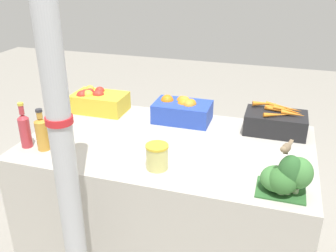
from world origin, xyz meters
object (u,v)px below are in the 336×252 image
object	(u,v)px
support_pole	(62,144)
juice_bottle_cloudy	(60,133)
orange_crate	(182,110)
sparrow_bird	(286,148)
juice_bottle_ruby	(25,129)
pickle_jar	(157,157)
carrot_crate	(276,122)
juice_bottle_amber	(42,133)
apple_crate	(98,101)
broccoli_pile	(287,177)

from	to	relation	value
support_pole	juice_bottle_cloudy	distance (m)	0.48
orange_crate	juice_bottle_cloudy	distance (m)	0.80
support_pole	sparrow_bird	bearing A→B (deg)	19.94
juice_bottle_ruby	sparrow_bird	xyz separation A→B (m)	(1.38, -0.04, 0.12)
orange_crate	juice_bottle_ruby	bearing A→B (deg)	-140.43
juice_bottle_cloudy	pickle_jar	distance (m)	0.56
carrot_crate	juice_bottle_amber	size ratio (longest dim) A/B	1.51
apple_crate	pickle_jar	distance (m)	0.88
carrot_crate	juice_bottle_ruby	distance (m)	1.46
support_pole	juice_bottle_amber	distance (m)	0.55
apple_crate	broccoli_pile	xyz separation A→B (m)	(1.26, -0.65, 0.01)
juice_bottle_ruby	sparrow_bird	size ratio (longest dim) A/B	1.98
broccoli_pile	orange_crate	bearing A→B (deg)	135.06
juice_bottle_cloudy	pickle_jar	xyz separation A→B (m)	(0.55, -0.01, -0.05)
broccoli_pile	juice_bottle_amber	distance (m)	1.29
broccoli_pile	sparrow_bird	distance (m)	0.14
orange_crate	juice_bottle_amber	size ratio (longest dim) A/B	1.51
apple_crate	juice_bottle_cloudy	bearing A→B (deg)	-82.24
support_pole	orange_crate	distance (m)	1.03
pickle_jar	juice_bottle_ruby	bearing A→B (deg)	179.46
carrot_crate	juice_bottle_amber	bearing A→B (deg)	-153.40
pickle_jar	orange_crate	bearing A→B (deg)	93.61
broccoli_pile	apple_crate	bearing A→B (deg)	152.51
juice_bottle_ruby	apple_crate	bearing A→B (deg)	76.87
juice_bottle_cloudy	juice_bottle_amber	bearing A→B (deg)	-180.00
juice_bottle_amber	carrot_crate	bearing A→B (deg)	26.60
orange_crate	juice_bottle_ruby	size ratio (longest dim) A/B	1.37
carrot_crate	sparrow_bird	xyz separation A→B (m)	(0.05, -0.65, 0.16)
support_pole	orange_crate	size ratio (longest dim) A/B	6.11
carrot_crate	broccoli_pile	distance (m)	0.66
support_pole	juice_bottle_ruby	world-z (taller)	support_pole
juice_bottle_cloudy	orange_crate	bearing A→B (deg)	49.85
carrot_crate	sparrow_bird	distance (m)	0.67
carrot_crate	juice_bottle_ruby	size ratio (longest dim) A/B	1.37
juice_bottle_ruby	pickle_jar	world-z (taller)	juice_bottle_ruby
orange_crate	apple_crate	bearing A→B (deg)	-179.53
orange_crate	pickle_jar	distance (m)	0.62
support_pole	carrot_crate	world-z (taller)	support_pole
apple_crate	sparrow_bird	size ratio (longest dim) A/B	2.73
orange_crate	juice_bottle_cloudy	world-z (taller)	juice_bottle_cloudy
orange_crate	juice_bottle_ruby	xyz separation A→B (m)	(-0.74, -0.61, 0.03)
support_pole	pickle_jar	size ratio (longest dim) A/B	16.89
apple_crate	carrot_crate	world-z (taller)	carrot_crate
orange_crate	sparrow_bird	size ratio (longest dim) A/B	2.73
apple_crate	juice_bottle_cloudy	size ratio (longest dim) A/B	1.30
juice_bottle_amber	juice_bottle_cloudy	world-z (taller)	juice_bottle_cloudy
support_pole	juice_bottle_cloudy	xyz separation A→B (m)	(-0.26, 0.37, -0.15)
support_pole	broccoli_pile	distance (m)	0.98
juice_bottle_cloudy	sparrow_bird	bearing A→B (deg)	-2.15
juice_bottle_cloudy	apple_crate	bearing A→B (deg)	97.76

